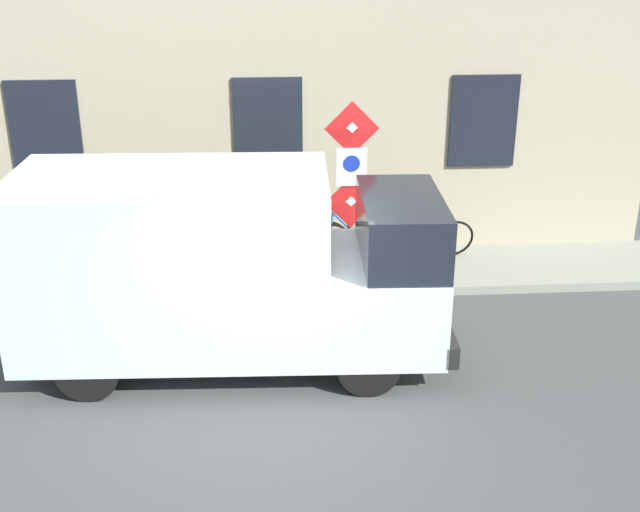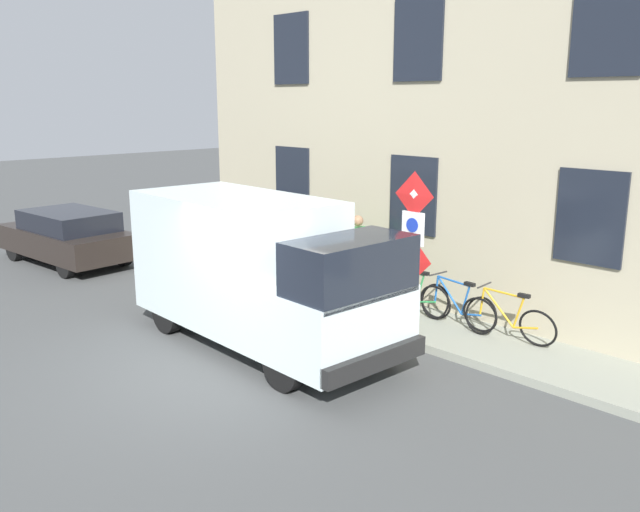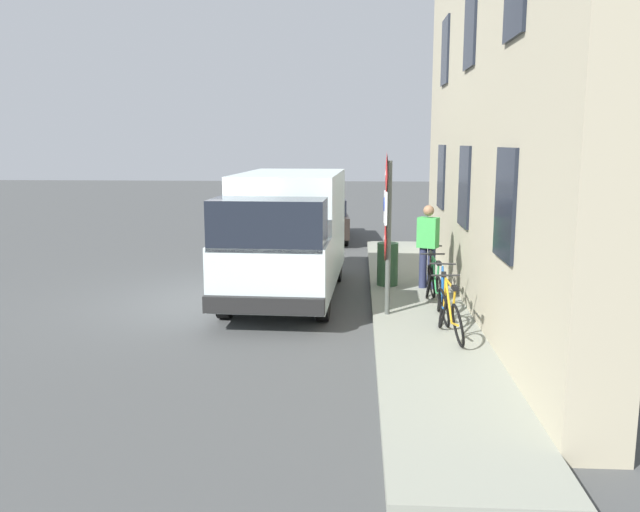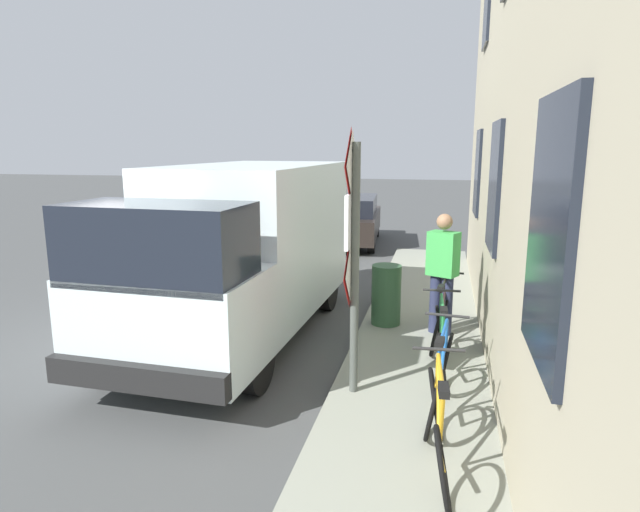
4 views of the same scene
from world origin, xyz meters
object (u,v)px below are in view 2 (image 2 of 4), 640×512
at_px(delivery_van, 257,268).
at_px(litter_bin, 321,282).
at_px(bicycle_orange, 508,319).
at_px(bicycle_black, 372,284).
at_px(bicycle_blue, 457,306).
at_px(parked_hatchback, 67,236).
at_px(bicycle_green, 412,294).
at_px(pedestrian, 357,254).
at_px(sign_post_stacked, 413,239).

height_order(delivery_van, litter_bin, delivery_van).
xyz_separation_m(bicycle_orange, litter_bin, (-0.82, 3.67, 0.08)).
xyz_separation_m(delivery_van, bicycle_black, (2.87, -0.05, -0.82)).
height_order(bicycle_blue, litter_bin, litter_bin).
distance_m(parked_hatchback, litter_bin, 7.53).
height_order(bicycle_blue, bicycle_green, same).
bearing_deg(parked_hatchback, bicycle_black, -165.50).
height_order(bicycle_orange, litter_bin, litter_bin).
xyz_separation_m(bicycle_blue, litter_bin, (-0.82, 2.66, 0.08)).
bearing_deg(pedestrian, bicycle_orange, -153.80).
relative_size(bicycle_black, pedestrian, 1.00).
bearing_deg(bicycle_green, delivery_van, 67.14).
bearing_deg(bicycle_black, sign_post_stacked, 157.02).
height_order(bicycle_orange, pedestrian, pedestrian).
relative_size(bicycle_orange, bicycle_blue, 1.00).
height_order(delivery_van, pedestrian, delivery_van).
distance_m(bicycle_blue, litter_bin, 2.78).
distance_m(bicycle_blue, pedestrian, 2.47).
xyz_separation_m(bicycle_black, pedestrian, (-0.02, 0.38, 0.56)).
relative_size(parked_hatchback, bicycle_blue, 2.40).
xyz_separation_m(bicycle_blue, bicycle_green, (-0.00, 1.02, 0.00)).
height_order(sign_post_stacked, bicycle_black, sign_post_stacked).
bearing_deg(litter_bin, delivery_van, -164.42).
xyz_separation_m(sign_post_stacked, bicycle_blue, (0.97, -0.29, -1.32)).
distance_m(bicycle_blue, bicycle_black, 2.03).
relative_size(bicycle_blue, pedestrian, 1.00).
bearing_deg(sign_post_stacked, delivery_van, 136.53).
xyz_separation_m(parked_hatchback, bicycle_green, (2.72, -8.92, -0.22)).
bearing_deg(pedestrian, bicycle_green, -153.34).
relative_size(delivery_van, bicycle_blue, 3.15).
height_order(parked_hatchback, bicycle_orange, parked_hatchback).
height_order(bicycle_blue, pedestrian, pedestrian).
height_order(delivery_van, parked_hatchback, delivery_van).
relative_size(bicycle_orange, pedestrian, 1.00).
bearing_deg(bicycle_blue, pedestrian, 5.94).
bearing_deg(delivery_van, bicycle_black, 91.04).
distance_m(bicycle_green, bicycle_black, 1.02).
height_order(delivery_van, bicycle_green, delivery_van).
bearing_deg(bicycle_blue, parked_hatchback, 20.77).
height_order(bicycle_orange, bicycle_blue, same).
xyz_separation_m(bicycle_black, litter_bin, (-0.82, 0.62, 0.08)).
distance_m(sign_post_stacked, bicycle_black, 2.40).
distance_m(bicycle_orange, bicycle_green, 2.03).
bearing_deg(delivery_van, pedestrian, 98.57).
bearing_deg(bicycle_orange, pedestrian, -3.47).
height_order(pedestrian, litter_bin, pedestrian).
relative_size(bicycle_orange, litter_bin, 1.91).
bearing_deg(litter_bin, bicycle_black, -37.13).
distance_m(pedestrian, litter_bin, 0.97).
bearing_deg(bicycle_green, bicycle_black, -2.49).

